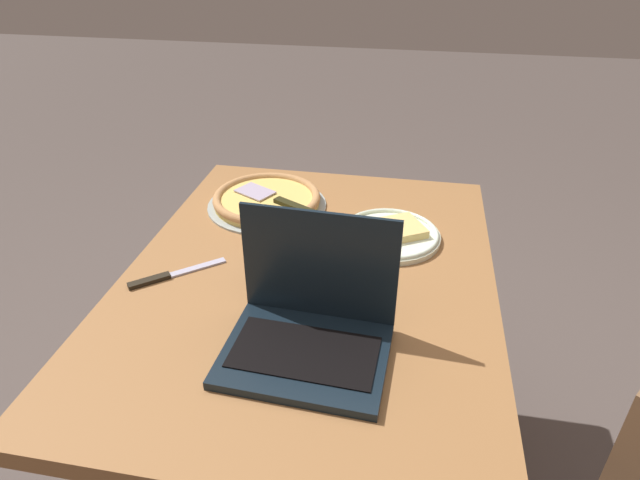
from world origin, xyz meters
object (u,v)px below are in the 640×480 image
at_px(dining_table, 309,307).
at_px(drink_cup, 278,253).
at_px(table_knife, 168,276).
at_px(pizza_plate, 389,234).
at_px(pizza_tray, 267,200).
at_px(laptop, 310,323).

bearing_deg(dining_table, drink_cup, 81.87).
distance_m(table_knife, drink_cup, 0.26).
bearing_deg(drink_cup, pizza_plate, -53.54).
height_order(dining_table, table_knife, table_knife).
height_order(pizza_plate, pizza_tray, pizza_tray).
bearing_deg(laptop, pizza_tray, 23.22).
bearing_deg(dining_table, pizza_plate, -41.81).
bearing_deg(dining_table, table_knife, 102.73).
distance_m(dining_table, table_knife, 0.34).
xyz_separation_m(dining_table, laptop, (-0.23, -0.05, 0.15)).
distance_m(pizza_plate, drink_cup, 0.30).
relative_size(pizza_plate, table_knife, 1.38).
relative_size(pizza_plate, pizza_tray, 0.77).
relative_size(table_knife, drink_cup, 2.25).
relative_size(dining_table, laptop, 3.50).
relative_size(dining_table, drink_cup, 13.45).
relative_size(pizza_tray, table_knife, 1.80).
bearing_deg(pizza_tray, table_knife, 160.66).
height_order(laptop, pizza_tray, laptop).
height_order(pizza_tray, drink_cup, drink_cup).
xyz_separation_m(pizza_tray, table_knife, (-0.38, 0.13, -0.02)).
bearing_deg(table_knife, drink_cup, -71.33).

